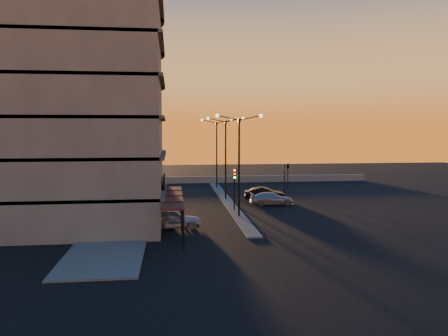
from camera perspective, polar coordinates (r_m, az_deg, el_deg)
ground at (r=40.71m, az=1.95°, el=-6.42°), size 120.00×120.00×0.00m
sidewalk_west at (r=44.37m, az=-12.45°, el=-5.50°), size 5.00×40.00×0.12m
median at (r=50.44m, az=0.21°, el=-4.10°), size 1.20×36.00×0.12m
parapet at (r=66.35m, az=0.23°, el=-1.49°), size 44.00×0.50×1.00m
building at (r=40.39m, az=-18.37°, el=10.21°), size 14.35×17.08×25.00m
streetlamp_near at (r=39.96m, az=1.98°, el=1.46°), size 4.32×0.32×9.51m
streetlamp_mid at (r=49.85m, az=0.21°, el=2.19°), size 4.32×0.32×9.51m
streetlamp_far at (r=59.78m, az=-0.97°, el=2.68°), size 4.32×0.32×9.51m
traffic_light_main at (r=43.04m, az=1.38°, el=-1.89°), size 0.28×0.44×4.25m
signal_east_a at (r=55.59m, az=7.91°, el=-1.34°), size 0.13×0.16×3.60m
signal_east_b at (r=59.71m, az=8.34°, el=0.22°), size 0.42×1.99×3.60m
car_hatchback at (r=36.22m, az=-6.74°, el=-6.64°), size 4.77×2.32×1.57m
car_sedan at (r=49.99m, az=5.32°, el=-3.39°), size 4.79×2.23×1.52m
car_wagon at (r=47.22m, az=6.25°, el=-4.00°), size 4.74×1.96×1.37m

